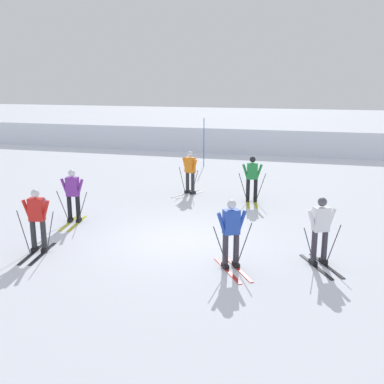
% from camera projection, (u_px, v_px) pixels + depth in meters
% --- Properties ---
extents(ground_plane, '(120.00, 120.00, 0.00)m').
position_uv_depth(ground_plane, '(178.00, 241.00, 13.15)').
color(ground_plane, silver).
extents(far_snow_ridge, '(80.00, 6.93, 1.51)m').
position_uv_depth(far_snow_ridge, '(263.00, 136.00, 30.91)').
color(far_snow_ridge, silver).
rests_on(far_snow_ridge, ground).
extents(skier_blue, '(1.18, 1.54, 1.71)m').
position_uv_depth(skier_blue, '(231.00, 232.00, 11.04)').
color(skier_blue, red).
rests_on(skier_blue, ground).
extents(skier_green, '(0.99, 1.64, 1.71)m').
position_uv_depth(skier_green, '(252.00, 177.00, 17.07)').
color(skier_green, gold).
rests_on(skier_green, ground).
extents(skier_purple, '(0.99, 1.64, 1.71)m').
position_uv_depth(skier_purple, '(73.00, 195.00, 14.60)').
color(skier_purple, gold).
rests_on(skier_purple, ground).
extents(skier_white, '(1.10, 1.58, 1.71)m').
position_uv_depth(skier_white, '(321.00, 229.00, 11.25)').
color(skier_white, black).
rests_on(skier_white, ground).
extents(skier_orange, '(1.02, 1.60, 1.71)m').
position_uv_depth(skier_orange, '(190.00, 171.00, 18.24)').
color(skier_orange, silver).
rests_on(skier_orange, ground).
extents(skier_red, '(0.99, 1.64, 1.71)m').
position_uv_depth(skier_red, '(37.00, 217.00, 12.10)').
color(skier_red, black).
rests_on(skier_red, ground).
extents(trail_marker_pole, '(0.04, 0.04, 2.51)m').
position_uv_depth(trail_marker_pole, '(204.00, 143.00, 23.85)').
color(trail_marker_pole, '#1E56AD').
rests_on(trail_marker_pole, ground).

